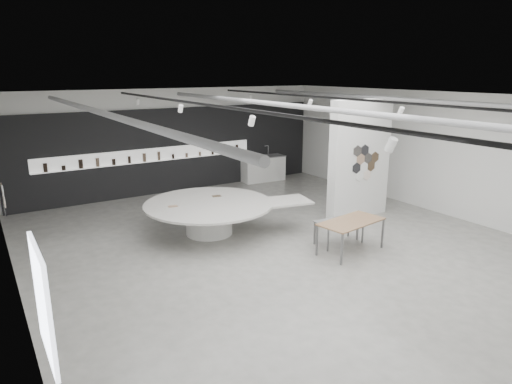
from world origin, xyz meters
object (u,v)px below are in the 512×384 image
sample_table_stone (339,222)px  kitchen_counter (263,169)px  sample_table_wood (351,223)px  partition_column (360,160)px  display_island (212,213)px

sample_table_stone → kitchen_counter: kitchen_counter is taller
sample_table_wood → kitchen_counter: (2.30, 7.57, -0.23)m
partition_column → display_island: partition_column is taller
partition_column → display_island: size_ratio=0.75×
kitchen_counter → sample_table_stone: bearing=-103.6°
sample_table_stone → kitchen_counter: size_ratio=0.68×
kitchen_counter → display_island: bearing=-131.9°
display_island → sample_table_stone: 3.49m
sample_table_wood → sample_table_stone: bearing=76.9°
sample_table_stone → kitchen_counter: (2.17, 7.01, -0.07)m
display_island → sample_table_wood: display_island is taller
display_island → sample_table_wood: (2.34, -3.02, 0.16)m
sample_table_stone → kitchen_counter: bearing=72.8°
sample_table_wood → sample_table_stone: (0.13, 0.57, -0.17)m
partition_column → sample_table_stone: (-2.07, -1.47, -1.22)m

